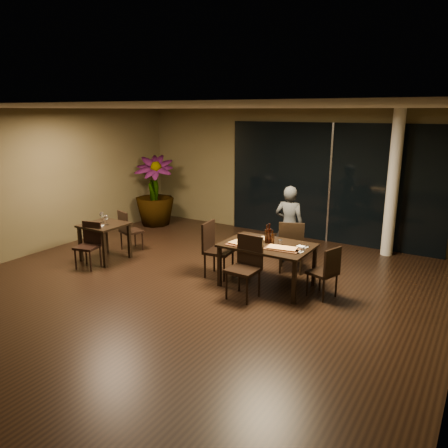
% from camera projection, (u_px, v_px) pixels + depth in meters
% --- Properties ---
extents(ground, '(8.00, 8.00, 0.00)m').
position_uv_depth(ground, '(193.00, 289.00, 7.46)').
color(ground, black).
rests_on(ground, ground).
extents(wall_back, '(8.00, 0.10, 3.00)m').
position_uv_depth(wall_back, '(291.00, 173.00, 10.41)').
color(wall_back, '#4E462A').
rests_on(wall_back, ground).
extents(wall_left, '(0.10, 8.00, 3.00)m').
position_uv_depth(wall_left, '(35.00, 182.00, 9.15)').
color(wall_left, '#4E462A').
rests_on(wall_left, ground).
extents(ceiling, '(8.00, 8.00, 0.04)m').
position_uv_depth(ceiling, '(189.00, 106.00, 6.70)').
color(ceiling, silver).
rests_on(ceiling, wall_back).
extents(window_panel, '(5.00, 0.06, 2.70)m').
position_uv_depth(window_panel, '(330.00, 184.00, 9.86)').
color(window_panel, black).
rests_on(window_panel, ground).
extents(column, '(0.24, 0.24, 3.00)m').
position_uv_depth(column, '(393.00, 184.00, 8.85)').
color(column, silver).
rests_on(column, ground).
extents(main_table, '(1.50, 1.00, 0.75)m').
position_uv_depth(main_table, '(267.00, 248.00, 7.44)').
color(main_table, black).
rests_on(main_table, ground).
extents(side_table, '(0.80, 0.80, 0.75)m').
position_uv_depth(side_table, '(104.00, 230.00, 8.77)').
color(side_table, black).
rests_on(side_table, ground).
extents(chair_main_far, '(0.59, 0.59, 0.99)m').
position_uv_depth(chair_main_far, '(291.00, 244.00, 8.08)').
color(chair_main_far, black).
rests_on(chair_main_far, ground).
extents(chair_main_near, '(0.48, 0.48, 1.01)m').
position_uv_depth(chair_main_near, '(246.00, 263.00, 7.03)').
color(chair_main_near, black).
rests_on(chair_main_near, ground).
extents(chair_main_left, '(0.52, 0.52, 1.01)m').
position_uv_depth(chair_main_left, '(214.00, 246.00, 7.93)').
color(chair_main_left, black).
rests_on(chair_main_left, ground).
extents(chair_main_right, '(0.51, 0.51, 0.87)m').
position_uv_depth(chair_main_right, '(326.00, 270.00, 6.98)').
color(chair_main_right, black).
rests_on(chair_main_right, ground).
extents(chair_side_far, '(0.52, 0.52, 0.88)m').
position_uv_depth(chair_side_far, '(128.00, 229.00, 9.38)').
color(chair_side_far, black).
rests_on(chair_side_far, ground).
extents(chair_side_near, '(0.49, 0.49, 0.88)m').
position_uv_depth(chair_side_near, '(89.00, 242.00, 8.42)').
color(chair_side_near, black).
rests_on(chair_side_near, ground).
extents(diner, '(0.56, 0.40, 1.56)m').
position_uv_depth(diner, '(289.00, 225.00, 8.50)').
color(diner, '#2E3133').
rests_on(diner, ground).
extents(potted_plant, '(1.37, 1.37, 1.82)m').
position_uv_depth(potted_plant, '(154.00, 191.00, 11.43)').
color(potted_plant, '#1A4C19').
rests_on(potted_plant, ground).
extents(pizza_board_left, '(0.60, 0.30, 0.01)m').
position_uv_depth(pizza_board_left, '(244.00, 245.00, 7.34)').
color(pizza_board_left, '#4F2A19').
rests_on(pizza_board_left, main_table).
extents(pizza_board_right, '(0.59, 0.34, 0.01)m').
position_uv_depth(pizza_board_right, '(282.00, 249.00, 7.13)').
color(pizza_board_right, '#492917').
rests_on(pizza_board_right, main_table).
extents(oblong_pizza_left, '(0.53, 0.30, 0.02)m').
position_uv_depth(oblong_pizza_left, '(244.00, 244.00, 7.34)').
color(oblong_pizza_left, '#6C0B09').
rests_on(oblong_pizza_left, pizza_board_left).
extents(oblong_pizza_right, '(0.48, 0.27, 0.02)m').
position_uv_depth(oblong_pizza_right, '(282.00, 248.00, 7.13)').
color(oblong_pizza_right, '#671A09').
rests_on(oblong_pizza_right, pizza_board_right).
extents(round_pizza, '(0.26, 0.26, 0.01)m').
position_uv_depth(round_pizza, '(266.00, 239.00, 7.71)').
color(round_pizza, '#A53012').
rests_on(round_pizza, main_table).
extents(bottle_a, '(0.07, 0.07, 0.32)m').
position_uv_depth(bottle_a, '(267.00, 234.00, 7.46)').
color(bottle_a, black).
rests_on(bottle_a, main_table).
extents(bottle_b, '(0.06, 0.06, 0.26)m').
position_uv_depth(bottle_b, '(273.00, 238.00, 7.35)').
color(bottle_b, black).
rests_on(bottle_b, main_table).
extents(bottle_c, '(0.08, 0.08, 0.34)m').
position_uv_depth(bottle_c, '(269.00, 233.00, 7.44)').
color(bottle_c, black).
rests_on(bottle_c, main_table).
extents(tumbler_left, '(0.07, 0.07, 0.08)m').
position_uv_depth(tumbler_left, '(259.00, 239.00, 7.59)').
color(tumbler_left, white).
rests_on(tumbler_left, main_table).
extents(tumbler_right, '(0.07, 0.07, 0.08)m').
position_uv_depth(tumbler_right, '(280.00, 242.00, 7.38)').
color(tumbler_right, white).
rests_on(tumbler_right, main_table).
extents(napkin_near, '(0.20, 0.14, 0.01)m').
position_uv_depth(napkin_near, '(298.00, 251.00, 7.01)').
color(napkin_near, white).
rests_on(napkin_near, main_table).
extents(napkin_far, '(0.20, 0.13, 0.01)m').
position_uv_depth(napkin_far, '(302.00, 247.00, 7.25)').
color(napkin_far, white).
rests_on(napkin_far, main_table).
extents(wine_glass_a, '(0.09, 0.09, 0.20)m').
position_uv_depth(wine_glass_a, '(102.00, 218.00, 8.85)').
color(wine_glass_a, white).
rests_on(wine_glass_a, side_table).
extents(wine_glass_b, '(0.08, 0.08, 0.19)m').
position_uv_depth(wine_glass_b, '(106.00, 220.00, 8.65)').
color(wine_glass_b, white).
rests_on(wine_glass_b, side_table).
extents(side_napkin, '(0.20, 0.16, 0.01)m').
position_uv_depth(side_napkin, '(99.00, 226.00, 8.58)').
color(side_napkin, white).
rests_on(side_napkin, side_table).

